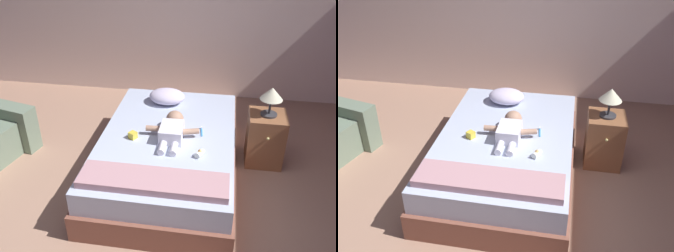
% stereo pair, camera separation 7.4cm
% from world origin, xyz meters
% --- Properties ---
extents(ground_plane, '(8.00, 8.00, 0.00)m').
position_xyz_m(ground_plane, '(0.00, 0.00, 0.00)').
color(ground_plane, '#A17962').
extents(bed, '(1.34, 2.07, 0.47)m').
position_xyz_m(bed, '(-0.01, 0.99, 0.23)').
color(bed, brown).
rests_on(bed, ground_plane).
extents(pillow, '(0.40, 0.32, 0.16)m').
position_xyz_m(pillow, '(-0.14, 1.67, 0.55)').
color(pillow, silver).
rests_on(pillow, bed).
extents(baby, '(0.52, 0.62, 0.18)m').
position_xyz_m(baby, '(0.03, 0.98, 0.55)').
color(baby, silver).
rests_on(baby, bed).
extents(toothbrush, '(0.03, 0.16, 0.02)m').
position_xyz_m(toothbrush, '(0.31, 1.09, 0.48)').
color(toothbrush, '#3392E2').
rests_on(toothbrush, bed).
extents(nightstand, '(0.38, 0.41, 0.57)m').
position_xyz_m(nightstand, '(0.97, 1.38, 0.28)').
color(nightstand, brown).
rests_on(nightstand, ground_plane).
extents(lamp, '(0.23, 0.23, 0.31)m').
position_xyz_m(lamp, '(0.97, 1.38, 0.79)').
color(lamp, '#333338').
rests_on(lamp, nightstand).
extents(blanket, '(1.21, 0.31, 0.06)m').
position_xyz_m(blanket, '(-0.01, 0.23, 0.50)').
color(blanket, '#B3848C').
rests_on(blanket, bed).
extents(toy_block, '(0.09, 0.09, 0.07)m').
position_xyz_m(toy_block, '(-0.34, 0.87, 0.51)').
color(toy_block, yellow).
rests_on(toy_block, bed).
extents(baby_bottle, '(0.10, 0.11, 0.08)m').
position_xyz_m(baby_bottle, '(0.32, 0.67, 0.51)').
color(baby_bottle, white).
rests_on(baby_bottle, bed).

